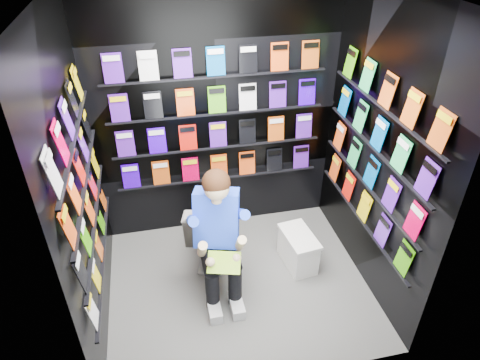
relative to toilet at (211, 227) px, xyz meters
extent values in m
plane|color=#585856|center=(0.18, -0.47, -0.37)|extent=(2.40, 2.40, 0.00)
cube|color=black|center=(0.18, 0.53, 0.93)|extent=(2.40, 0.04, 2.60)
cube|color=black|center=(0.18, -1.47, 0.93)|extent=(2.40, 0.04, 2.60)
cube|color=black|center=(-1.02, -0.47, 0.93)|extent=(0.04, 2.00, 2.60)
cube|color=black|center=(1.38, -0.47, 0.93)|extent=(0.04, 2.00, 2.60)
imported|color=white|center=(0.00, 0.00, 0.00)|extent=(0.61, 0.84, 0.73)
cube|color=silver|center=(0.82, -0.31, -0.20)|extent=(0.30, 0.47, 0.33)
cube|color=silver|center=(0.82, -0.31, -0.02)|extent=(0.32, 0.50, 0.03)
cube|color=green|center=(0.00, -0.73, 0.21)|extent=(0.31, 0.23, 0.12)
camera|label=1|loc=(-0.42, -3.26, 2.72)|focal=32.00mm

